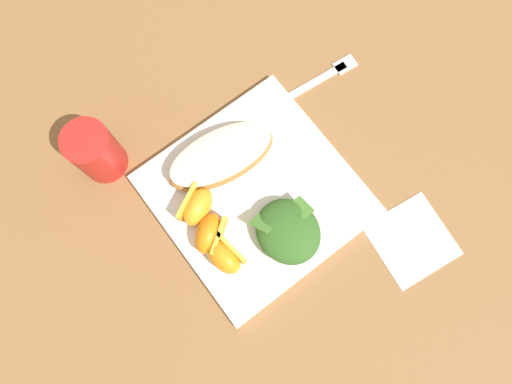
{
  "coord_description": "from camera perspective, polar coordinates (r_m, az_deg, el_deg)",
  "views": [
    {
      "loc": [
        0.13,
        -0.1,
        0.71
      ],
      "look_at": [
        0.0,
        0.0,
        0.03
      ],
      "focal_mm": 33.23,
      "sensor_mm": 36.0,
      "label": 1
    }
  ],
  "objects": [
    {
      "name": "ground",
      "position": [
        0.73,
        0.0,
        -0.49
      ],
      "size": [
        3.0,
        3.0,
        0.0
      ],
      "primitive_type": "plane",
      "color": "olive"
    },
    {
      "name": "cheesy_pizza_bread",
      "position": [
        0.71,
        -4.19,
        4.28
      ],
      "size": [
        0.11,
        0.18,
        0.04
      ],
      "color": "#A87038",
      "rests_on": "white_plate"
    },
    {
      "name": "white_plate",
      "position": [
        0.72,
        0.0,
        -0.34
      ],
      "size": [
        0.28,
        0.28,
        0.02
      ],
      "primitive_type": "cube",
      "color": "white",
      "rests_on": "ground"
    },
    {
      "name": "paper_napkin",
      "position": [
        0.75,
        18.29,
        -5.53
      ],
      "size": [
        0.12,
        0.12,
        0.0
      ],
      "primitive_type": "cube",
      "rotation": [
        0.0,
        0.0,
        -0.13
      ],
      "color": "white",
      "rests_on": "ground"
    },
    {
      "name": "metal_fork",
      "position": [
        0.8,
        7.11,
        13.03
      ],
      "size": [
        0.04,
        0.19,
        0.01
      ],
      "color": "silver",
      "rests_on": "ground"
    },
    {
      "name": "drinking_red_cup",
      "position": [
        0.73,
        -18.73,
        4.6
      ],
      "size": [
        0.07,
        0.07,
        0.1
      ],
      "primitive_type": "cylinder",
      "color": "red",
      "rests_on": "ground"
    },
    {
      "name": "orange_wedge_front",
      "position": [
        0.69,
        -7.15,
        -1.71
      ],
      "size": [
        0.06,
        0.07,
        0.04
      ],
      "color": "orange",
      "rests_on": "white_plate"
    },
    {
      "name": "orange_wedge_rear",
      "position": [
        0.68,
        -3.86,
        -7.63
      ],
      "size": [
        0.06,
        0.04,
        0.04
      ],
      "color": "orange",
      "rests_on": "white_plate"
    },
    {
      "name": "green_salad_pile",
      "position": [
        0.68,
        3.85,
        -4.74
      ],
      "size": [
        0.1,
        0.09,
        0.04
      ],
      "color": "#336023",
      "rests_on": "white_plate"
    },
    {
      "name": "orange_wedge_middle",
      "position": [
        0.68,
        -5.58,
        -5.02
      ],
      "size": [
        0.06,
        0.07,
        0.04
      ],
      "color": "orange",
      "rests_on": "white_plate"
    }
  ]
}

